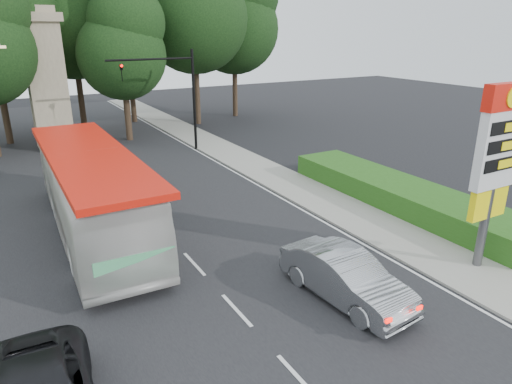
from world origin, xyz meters
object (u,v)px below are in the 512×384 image
gas_station_pylon (497,153)px  monument (46,79)px  sedan_silver (345,277)px  transit_bus (93,194)px  traffic_signal_mast (176,87)px

gas_station_pylon → monument: (-11.20, 28.01, 0.66)m
gas_station_pylon → sedan_silver: gas_station_pylon is taller
sedan_silver → transit_bus: bearing=117.1°
transit_bus → sedan_silver: size_ratio=2.65×
gas_station_pylon → monument: 30.17m
gas_station_pylon → transit_bus: 15.91m
traffic_signal_mast → transit_bus: size_ratio=0.55×
monument → transit_bus: size_ratio=0.76×
monument → sedan_silver: bearing=-78.6°
traffic_signal_mast → sedan_silver: bearing=-96.0°
gas_station_pylon → sedan_silver: bearing=171.6°
gas_station_pylon → traffic_signal_mast: 22.29m
transit_bus → sedan_silver: bearing=-56.1°
sedan_silver → traffic_signal_mast: bearing=78.8°
transit_bus → traffic_signal_mast: bearing=56.2°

